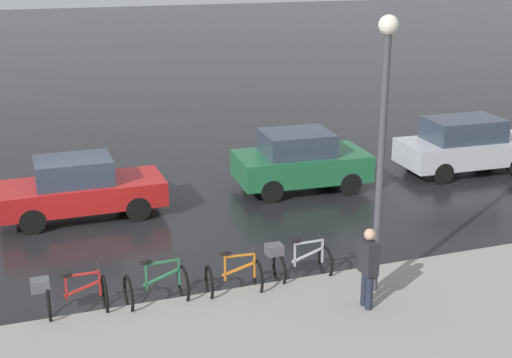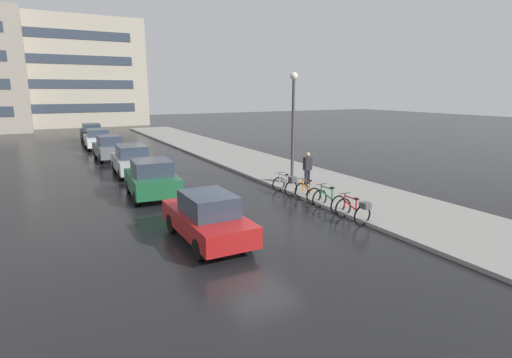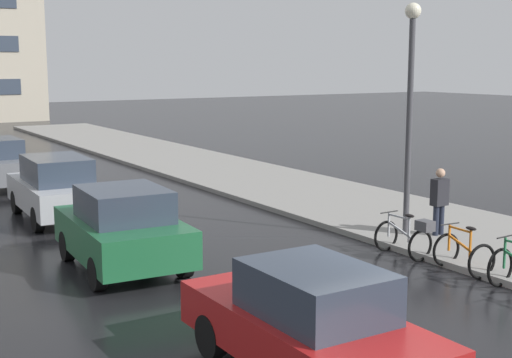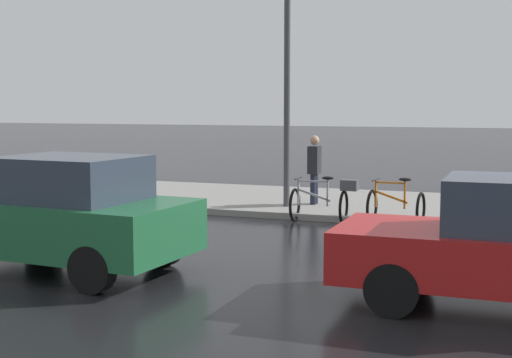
# 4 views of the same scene
# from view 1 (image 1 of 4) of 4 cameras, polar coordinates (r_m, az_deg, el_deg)

# --- Properties ---
(ground_plane) EXTENTS (140.00, 140.00, 0.00)m
(ground_plane) POSITION_cam_1_polar(r_m,az_deg,el_deg) (17.37, -12.92, -5.05)
(ground_plane) COLOR black
(bicycle_nearest) EXTENTS (0.77, 1.36, 0.98)m
(bicycle_nearest) POSITION_cam_1_polar(r_m,az_deg,el_deg) (13.95, -14.73, -8.94)
(bicycle_nearest) COLOR black
(bicycle_nearest) RESTS_ON ground
(bicycle_second) EXTENTS (0.81, 1.19, 1.02)m
(bicycle_second) POSITION_cam_1_polar(r_m,az_deg,el_deg) (14.08, -7.97, -8.56)
(bicycle_second) COLOR black
(bicycle_second) RESTS_ON ground
(bicycle_third) EXTENTS (0.80, 1.12, 0.99)m
(bicycle_third) POSITION_cam_1_polar(r_m,az_deg,el_deg) (14.36, -1.79, -7.92)
(bicycle_third) COLOR black
(bicycle_third) RESTS_ON ground
(bicycle_farthest) EXTENTS (0.71, 1.38, 0.98)m
(bicycle_farthest) POSITION_cam_1_polar(r_m,az_deg,el_deg) (14.91, 3.21, -6.51)
(bicycle_farthest) COLOR black
(bicycle_farthest) RESTS_ON ground
(car_red) EXTENTS (1.73, 4.18, 1.59)m
(car_red) POSITION_cam_1_polar(r_m,az_deg,el_deg) (18.86, -13.92, -0.71)
(car_red) COLOR #AD1919
(car_red) RESTS_ON ground
(car_green) EXTENTS (2.16, 3.86, 1.70)m
(car_green) POSITION_cam_1_polar(r_m,az_deg,el_deg) (20.48, 3.55, 1.49)
(car_green) COLOR #1E6038
(car_green) RESTS_ON ground
(car_silver) EXTENTS (1.97, 4.23, 1.72)m
(car_silver) POSITION_cam_1_polar(r_m,az_deg,el_deg) (22.93, 16.41, 2.61)
(car_silver) COLOR #B2B5BA
(car_silver) RESTS_ON ground
(pedestrian) EXTENTS (0.41, 0.25, 1.74)m
(pedestrian) POSITION_cam_1_polar(r_m,az_deg,el_deg) (13.62, 8.97, -6.93)
(pedestrian) COLOR #1E2333
(pedestrian) RESTS_ON ground
(streetlamp) EXTENTS (0.37, 0.37, 5.55)m
(streetlamp) POSITION_cam_1_polar(r_m,az_deg,el_deg) (13.49, 10.12, 4.25)
(streetlamp) COLOR #424247
(streetlamp) RESTS_ON ground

